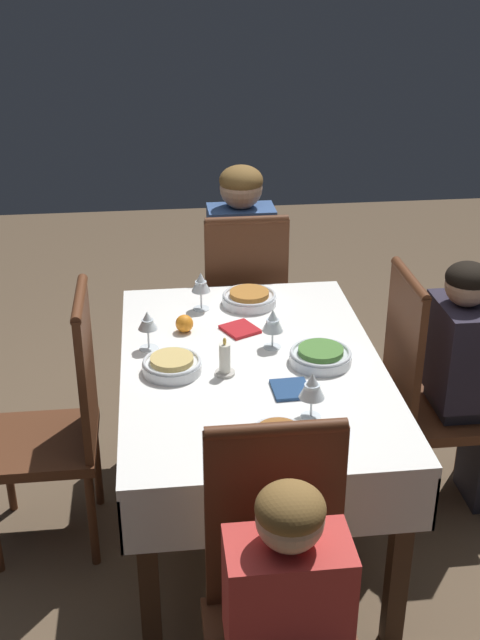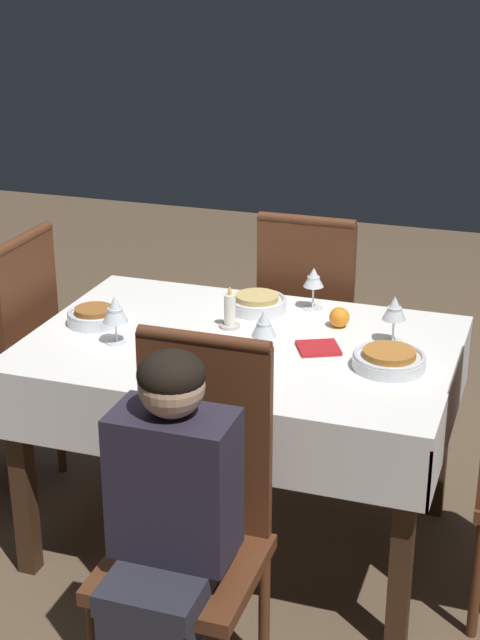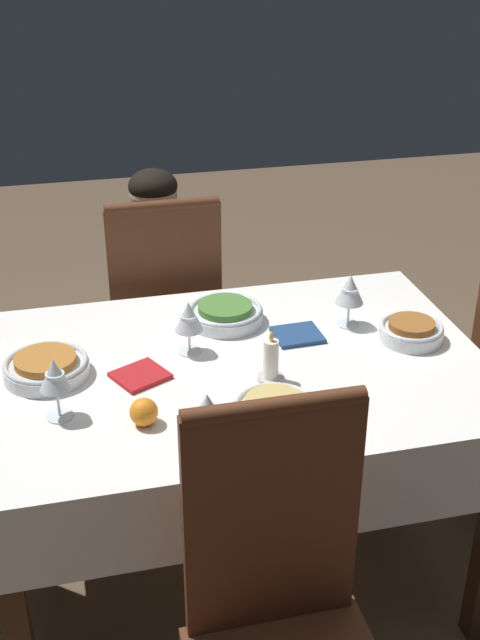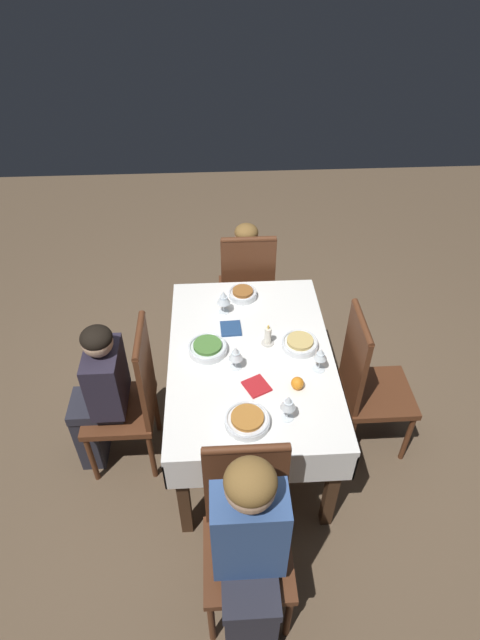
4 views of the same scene
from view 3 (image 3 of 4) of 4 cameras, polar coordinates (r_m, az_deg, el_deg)
The scene contains 17 objects.
ground_plane at distance 2.55m, azimuth -0.44°, elevation -17.39°, with size 8.00×8.00×0.00m, color brown.
dining_table at distance 2.15m, azimuth -0.50°, elevation -5.22°, with size 1.33×0.90×0.73m.
chair_south at distance 2.77m, azimuth -5.44°, elevation -0.10°, with size 0.39×0.40×1.00m.
chair_north at distance 1.72m, azimuth 3.16°, elevation -20.76°, with size 0.39×0.40×1.00m.
person_child_dark at distance 2.90m, azimuth -5.98°, elevation 2.10°, with size 0.30×0.33×1.03m.
bowl_east at distance 2.09m, azimuth -13.62°, elevation -3.24°, with size 0.22×0.22×0.06m.
wine_glass_east at distance 1.88m, azimuth -13.03°, elevation -3.93°, with size 0.07×0.07×0.16m.
bowl_west at distance 2.25m, azimuth 12.07°, elevation -0.75°, with size 0.18×0.18×0.06m.
wine_glass_west at distance 2.26m, azimuth 7.83°, elevation 2.08°, with size 0.08×0.08×0.16m.
bowl_south at distance 2.30m, azimuth -1.05°, elevation 0.48°, with size 0.22×0.22×0.06m.
wine_glass_south at distance 2.11m, azimuth -3.68°, elevation 0.14°, with size 0.08×0.08×0.15m.
bowl_north at distance 1.87m, azimuth 2.56°, elevation -6.46°, with size 0.20×0.20×0.06m.
wine_glass_north at distance 1.73m, azimuth -2.34°, elevation -6.44°, with size 0.07×0.07×0.15m.
candle_centerpiece at distance 2.01m, azimuth 2.21°, elevation -3.08°, with size 0.07×0.07×0.14m.
orange_fruit at distance 1.87m, azimuth -6.86°, elevation -6.51°, with size 0.07×0.07×0.07m, color orange.
napkin_red_folded at distance 2.06m, azimuth -7.11°, elevation -3.94°, with size 0.16×0.16×0.01m.
napkin_spare_side at distance 2.23m, azimuth 4.11°, elevation -1.06°, with size 0.13×0.12×0.01m.
Camera 3 is at (0.40, 1.76, 1.81)m, focal length 45.00 mm.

